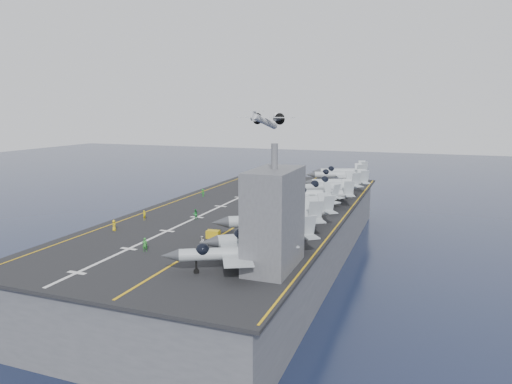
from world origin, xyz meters
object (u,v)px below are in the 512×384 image
(fighter_jet_0, at_px, (229,252))
(tow_cart_a, at_px, (213,234))
(transport_plane, at_px, (265,121))
(island_superstructure, at_px, (274,207))

(fighter_jet_0, distance_m, tow_cart_a, 14.98)
(transport_plane, bearing_deg, island_superstructure, -69.86)
(island_superstructure, xyz_separation_m, transport_plane, (-30.65, 83.55, 7.90))
(tow_cart_a, xyz_separation_m, transport_plane, (-18.17, 74.54, 14.82))
(island_superstructure, bearing_deg, tow_cart_a, 144.17)
(island_superstructure, distance_m, fighter_jet_0, 7.51)
(island_superstructure, distance_m, transport_plane, 89.34)
(island_superstructure, relative_size, transport_plane, 0.68)
(fighter_jet_0, bearing_deg, island_superstructure, 38.35)
(fighter_jet_0, relative_size, tow_cart_a, 8.00)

